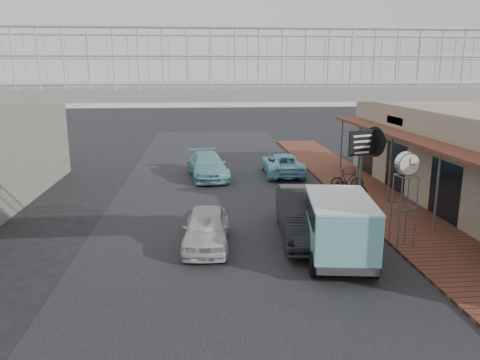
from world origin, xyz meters
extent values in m
plane|color=black|center=(0.00, 0.00, 0.00)|extent=(120.00, 120.00, 0.00)
cube|color=black|center=(0.00, 0.00, 0.01)|extent=(10.00, 60.00, 0.01)
cube|color=brown|center=(6.50, 3.00, 0.05)|extent=(3.00, 40.00, 0.10)
cube|color=brown|center=(7.70, 4.00, 2.90)|extent=(1.80, 18.00, 0.12)
cube|color=silver|center=(8.05, 7.50, 3.30)|extent=(0.08, 2.60, 0.90)
cube|color=#B21914|center=(8.05, 1.00, 3.30)|extent=(0.08, 2.20, 0.80)
cube|color=gray|center=(0.00, -4.00, 5.12)|extent=(14.00, 2.00, 0.24)
cube|color=beige|center=(0.00, -3.05, 5.79)|extent=(14.00, 0.08, 1.10)
cube|color=beige|center=(0.00, -4.95, 5.79)|extent=(14.00, 0.08, 1.10)
imported|color=silver|center=(-0.96, 0.62, 0.61)|extent=(1.68, 3.67, 1.22)
imported|color=black|center=(2.44, 1.14, 0.83)|extent=(2.17, 5.15, 1.66)
imported|color=#7EC6DC|center=(3.35, 11.01, 0.60)|extent=(2.08, 4.36, 1.20)
imported|color=#6BAFBA|center=(-0.75, 10.68, 0.66)|extent=(2.40, 4.73, 1.32)
cylinder|color=black|center=(2.37, 0.80, 0.36)|extent=(0.34, 0.75, 0.72)
cylinder|color=black|center=(3.96, 0.58, 0.36)|extent=(0.34, 0.75, 0.72)
cylinder|color=black|center=(1.99, -1.95, 0.36)|extent=(0.34, 0.75, 0.72)
cylinder|color=black|center=(3.58, -2.17, 0.36)|extent=(0.34, 0.75, 0.72)
cube|color=#71BCC4|center=(2.93, -0.99, 1.21)|extent=(2.18, 3.50, 1.39)
cube|color=#71BCC4|center=(3.19, 0.90, 0.98)|extent=(1.78, 1.15, 0.93)
cube|color=black|center=(2.93, -0.99, 1.60)|extent=(2.14, 2.90, 0.51)
cube|color=silver|center=(2.93, -0.99, 1.94)|extent=(2.20, 3.51, 0.06)
imported|color=black|center=(5.35, 5.50, 0.53)|extent=(1.67, 0.71, 0.85)
imported|color=black|center=(5.78, 7.18, 0.55)|extent=(1.57, 0.76, 0.91)
cylinder|color=#59595B|center=(5.00, 0.22, 1.24)|extent=(0.04, 0.04, 2.28)
cylinder|color=#59595B|center=(5.54, 0.28, 1.24)|extent=(0.04, 0.04, 2.28)
cylinder|color=#59595B|center=(5.06, -0.32, 1.24)|extent=(0.04, 0.04, 2.28)
cylinder|color=#59595B|center=(5.60, -0.27, 1.24)|extent=(0.04, 0.04, 2.28)
cylinder|color=silver|center=(5.30, -0.02, 2.76)|extent=(0.76, 0.33, 0.74)
cylinder|color=beige|center=(5.31, -0.16, 2.76)|extent=(0.65, 0.08, 0.65)
cylinder|color=beige|center=(5.29, 0.11, 2.76)|extent=(0.65, 0.08, 0.65)
cylinder|color=#59595B|center=(5.20, 3.85, 1.69)|extent=(0.11, 0.11, 3.18)
cube|color=black|center=(5.21, 3.82, 2.84)|extent=(1.25, 0.53, 0.99)
cone|color=black|center=(6.08, 4.15, 2.84)|extent=(1.04, 1.36, 1.21)
cube|color=white|center=(5.17, 3.76, 2.79)|extent=(0.82, 0.32, 0.66)
camera|label=1|loc=(-1.10, -13.77, 5.57)|focal=35.00mm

